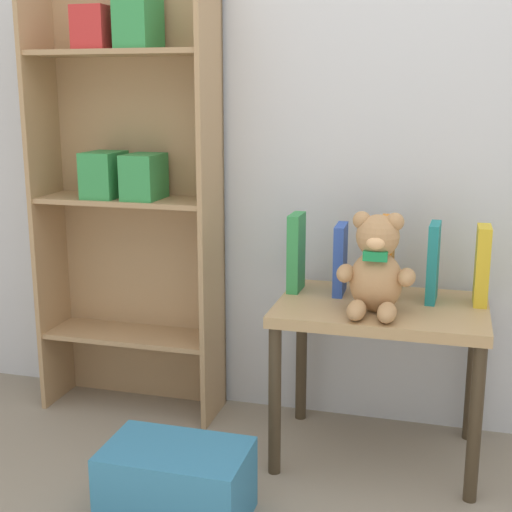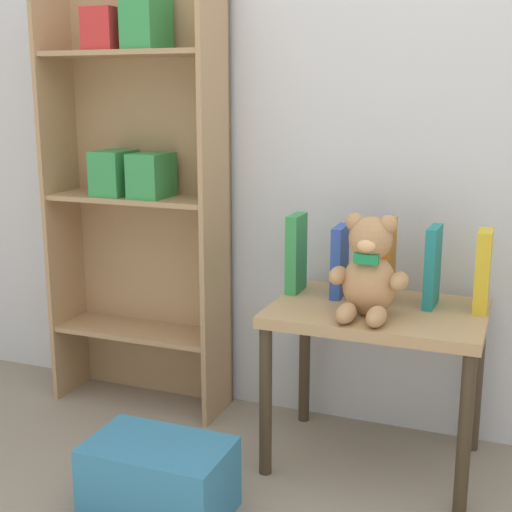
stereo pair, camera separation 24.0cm
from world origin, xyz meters
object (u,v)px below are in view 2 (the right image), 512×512
at_px(bookshelf_side, 140,173).
at_px(book_standing_blue, 340,261).
at_px(storage_bin, 159,478).
at_px(teddy_bear, 369,271).
at_px(display_table, 377,331).
at_px(book_standing_yellow, 483,271).
at_px(book_standing_orange, 386,260).
at_px(book_standing_green, 296,253).
at_px(book_standing_teal, 433,267).

bearing_deg(bookshelf_side, book_standing_blue, -5.99).
relative_size(book_standing_blue, storage_bin, 0.58).
bearing_deg(teddy_bear, display_table, 82.15).
bearing_deg(book_standing_yellow, display_table, -164.22).
relative_size(teddy_bear, book_standing_yellow, 1.23).
xyz_separation_m(bookshelf_side, book_standing_orange, (0.94, -0.07, -0.23)).
bearing_deg(book_standing_green, book_standing_blue, 1.10).
bearing_deg(book_standing_orange, storage_bin, -129.75).
bearing_deg(teddy_bear, book_standing_yellow, 30.26).
xyz_separation_m(bookshelf_side, storage_bin, (0.43, -0.69, -0.78)).
bearing_deg(teddy_bear, bookshelf_side, 164.06).
xyz_separation_m(teddy_bear, book_standing_orange, (0.01, 0.19, -0.01)).
height_order(bookshelf_side, teddy_bear, bookshelf_side).
xyz_separation_m(teddy_bear, book_standing_green, (-0.29, 0.18, -0.01)).
bearing_deg(storage_bin, book_standing_blue, 59.48).
distance_m(display_table, book_standing_green, 0.38).
distance_m(book_standing_orange, book_standing_teal, 0.15).
height_order(bookshelf_side, book_standing_orange, bookshelf_side).
relative_size(bookshelf_side, storage_bin, 3.96).
height_order(book_standing_teal, storage_bin, book_standing_teal).
height_order(display_table, teddy_bear, teddy_bear).
xyz_separation_m(display_table, book_standing_teal, (0.15, 0.08, 0.20)).
bearing_deg(bookshelf_side, book_standing_green, -7.47).
distance_m(teddy_bear, book_standing_orange, 0.19).
relative_size(book_standing_green, book_standing_teal, 1.03).
relative_size(book_standing_green, book_standing_yellow, 1.05).
distance_m(book_standing_green, book_standing_yellow, 0.60).
height_order(book_standing_blue, storage_bin, book_standing_blue).
xyz_separation_m(book_standing_teal, book_standing_yellow, (0.15, 0.01, -0.00)).
distance_m(display_table, book_standing_orange, 0.23).
relative_size(teddy_bear, storage_bin, 0.77).
xyz_separation_m(teddy_bear, book_standing_yellow, (0.31, 0.18, -0.02)).
relative_size(bookshelf_side, book_standing_blue, 6.85).
distance_m(book_standing_teal, book_standing_yellow, 0.15).
relative_size(display_table, book_standing_teal, 2.59).
height_order(bookshelf_side, display_table, bookshelf_side).
bearing_deg(storage_bin, book_standing_orange, 50.45).
distance_m(bookshelf_side, book_standing_blue, 0.83).
distance_m(book_standing_green, book_standing_orange, 0.30).
xyz_separation_m(book_standing_green, book_standing_blue, (0.15, 0.00, -0.01)).
relative_size(book_standing_orange, book_standing_yellow, 1.05).
xyz_separation_m(book_standing_green, book_standing_yellow, (0.60, 0.00, -0.01)).
bearing_deg(book_standing_yellow, storage_bin, -143.74).
relative_size(bookshelf_side, book_standing_orange, 6.04).
relative_size(display_table, book_standing_blue, 2.82).
bearing_deg(storage_bin, bookshelf_side, 122.16).
bearing_deg(book_standing_blue, book_standing_teal, -3.11).
bearing_deg(bookshelf_side, teddy_bear, -15.94).
bearing_deg(book_standing_yellow, book_standing_green, 179.53).
distance_m(book_standing_green, storage_bin, 0.84).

